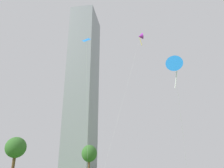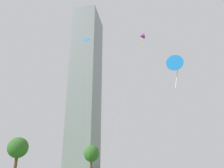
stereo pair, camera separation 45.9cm
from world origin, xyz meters
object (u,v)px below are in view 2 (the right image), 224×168
object	(u,v)px
park_tree_1	(91,154)
distant_highrise_1	(86,85)
park_tree_0	(18,148)
kite_flying_1	(142,36)
kite_flying_2	(86,42)
kite_flying_0	(175,65)

from	to	relation	value
park_tree_1	distant_highrise_1	xyz separation A→B (m)	(-33.10, 65.66, 45.36)
distant_highrise_1	park_tree_0	bearing A→B (deg)	-80.96
kite_flying_1	park_tree_1	size ratio (longest dim) A/B	4.25
kite_flying_1	park_tree_1	bearing A→B (deg)	148.58
park_tree_0	distant_highrise_1	size ratio (longest dim) A/B	0.07
park_tree_0	distant_highrise_1	xyz separation A→B (m)	(-25.84, 84.10, 45.16)
distant_highrise_1	park_tree_1	bearing A→B (deg)	-71.30
park_tree_0	distant_highrise_1	world-z (taller)	distant_highrise_1
park_tree_1	kite_flying_1	bearing A→B (deg)	-31.42
park_tree_1	distant_highrise_1	bearing A→B (deg)	116.75
kite_flying_1	kite_flying_2	distance (m)	23.77
kite_flying_2	distant_highrise_1	size ratio (longest dim) A/B	0.19
park_tree_0	park_tree_1	xyz separation A→B (m)	(7.26, 18.43, -0.20)
kite_flying_2	park_tree_1	world-z (taller)	kite_flying_2
kite_flying_1	park_tree_1	xyz separation A→B (m)	(-15.92, 9.72, -25.38)
kite_flying_0	park_tree_1	xyz separation A→B (m)	(-22.81, 23.29, -10.86)
kite_flying_2	park_tree_1	bearing A→B (deg)	110.82
kite_flying_2	kite_flying_0	bearing A→B (deg)	29.01
kite_flying_2	park_tree_1	distance (m)	34.43
park_tree_1	distant_highrise_1	distance (m)	86.40
kite_flying_2	park_tree_0	size ratio (longest dim) A/B	2.59
kite_flying_1	park_tree_0	size ratio (longest dim) A/B	4.21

